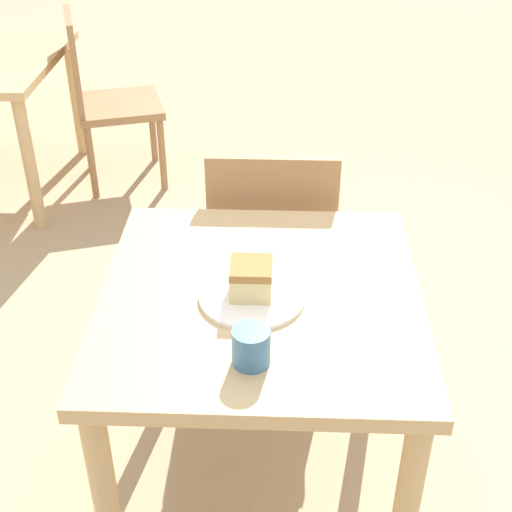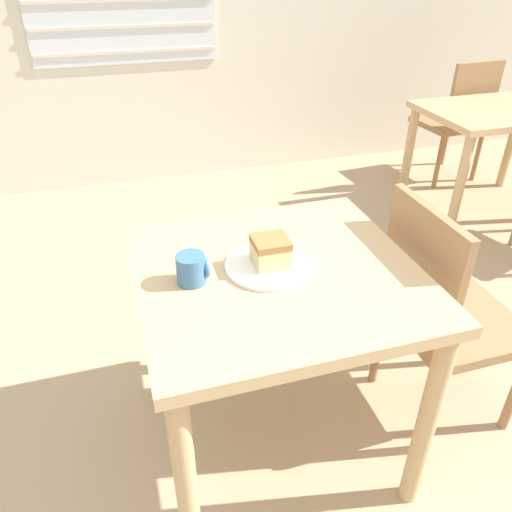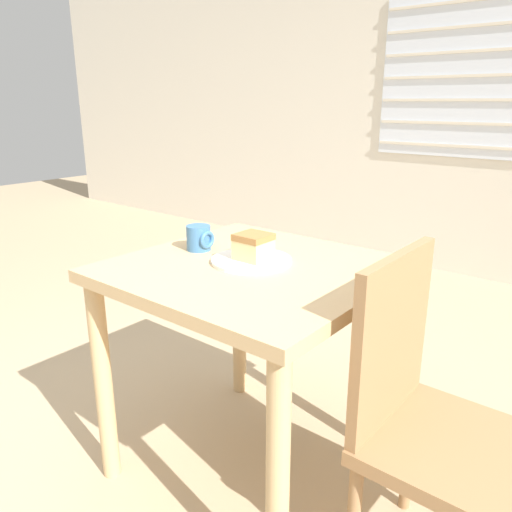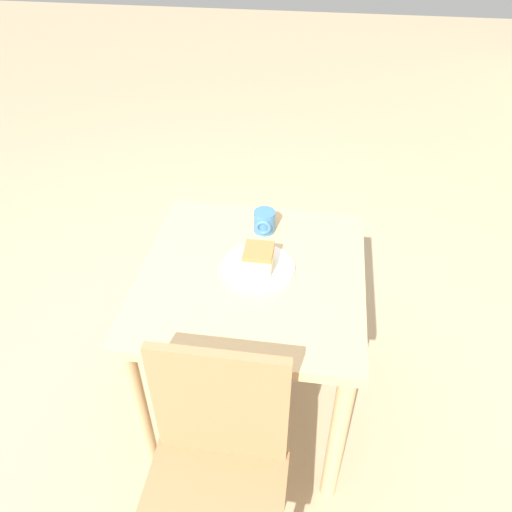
# 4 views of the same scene
# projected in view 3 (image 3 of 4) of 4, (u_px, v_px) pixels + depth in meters

# --- Properties ---
(wall_back) EXTENTS (10.00, 0.10, 2.80)m
(wall_back) POSITION_uv_depth(u_px,v_px,m) (495.00, 80.00, 3.39)
(wall_back) COLOR silver
(wall_back) RESTS_ON ground_plane
(dining_table_near) EXTENTS (0.83, 0.80, 0.77)m
(dining_table_near) POSITION_uv_depth(u_px,v_px,m) (253.00, 303.00, 1.63)
(dining_table_near) COLOR tan
(dining_table_near) RESTS_ON ground_plane
(chair_near_window) EXTENTS (0.43, 0.43, 0.91)m
(chair_near_window) POSITION_uv_depth(u_px,v_px,m) (431.00, 417.00, 1.29)
(chair_near_window) COLOR #9E754C
(chair_near_window) RESTS_ON ground_plane
(plate) EXTENTS (0.26, 0.26, 0.01)m
(plate) POSITION_uv_depth(u_px,v_px,m) (251.00, 260.00, 1.62)
(plate) COLOR white
(plate) RESTS_ON dining_table_near
(cake_slice) EXTENTS (0.10, 0.10, 0.08)m
(cake_slice) POSITION_uv_depth(u_px,v_px,m) (253.00, 246.00, 1.60)
(cake_slice) COLOR #E5CC89
(cake_slice) RESTS_ON plate
(coffee_mug) EXTENTS (0.09, 0.08, 0.09)m
(coffee_mug) POSITION_uv_depth(u_px,v_px,m) (199.00, 238.00, 1.74)
(coffee_mug) COLOR teal
(coffee_mug) RESTS_ON dining_table_near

